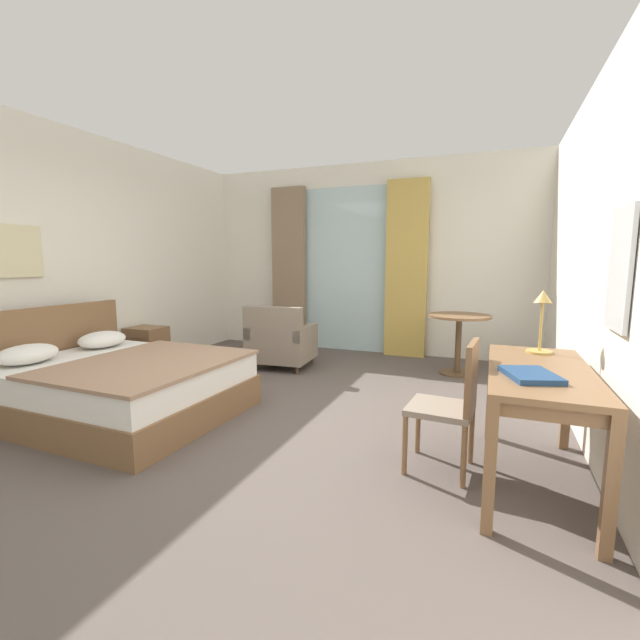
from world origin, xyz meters
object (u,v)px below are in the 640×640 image
object	(u,v)px
bed	(118,384)
desk_lamp	(542,312)
round_cafe_table	(459,330)
framed_picture	(20,251)
nightstand	(147,349)
armchair_by_window	(280,342)
desk_chair	(453,400)
writing_desk	(539,383)
closed_book	(530,375)

from	to	relation	value
bed	desk_lamp	world-z (taller)	desk_lamp
round_cafe_table	desk_lamp	bearing A→B (deg)	-71.89
framed_picture	round_cafe_table	bearing A→B (deg)	33.58
nightstand	armchair_by_window	bearing A→B (deg)	26.21
bed	desk_chair	bearing A→B (deg)	0.35
nightstand	framed_picture	xyz separation A→B (m)	(-0.23, -1.33, 1.21)
writing_desk	framed_picture	xyz separation A→B (m)	(-4.58, -0.06, 0.83)
desk_chair	framed_picture	bearing A→B (deg)	-179.73
closed_book	framed_picture	distance (m)	4.57
bed	armchair_by_window	world-z (taller)	bed
round_cafe_table	closed_book	bearing A→B (deg)	-78.40
armchair_by_window	bed	bearing A→B (deg)	-106.09
armchair_by_window	round_cafe_table	world-z (taller)	armchair_by_window
desk_lamp	writing_desk	bearing A→B (deg)	-94.29
bed	armchair_by_window	bearing A→B (deg)	73.91
writing_desk	desk_chair	world-z (taller)	desk_chair
armchair_by_window	framed_picture	xyz separation A→B (m)	(-1.76, -2.08, 1.15)
armchair_by_window	framed_picture	distance (m)	2.95
desk_chair	nightstand	bearing A→B (deg)	161.23
nightstand	desk_chair	distance (m)	4.07
nightstand	round_cafe_table	xyz separation A→B (m)	(3.70, 1.28, 0.27)
bed	desk_lamp	distance (m)	3.58
desk_chair	round_cafe_table	distance (m)	2.59
armchair_by_window	writing_desk	bearing A→B (deg)	-35.59
bed	desk_chair	xyz separation A→B (m)	(2.92, 0.02, 0.21)
framed_picture	writing_desk	bearing A→B (deg)	0.69
armchair_by_window	nightstand	bearing A→B (deg)	-153.79
bed	round_cafe_table	size ratio (longest dim) A/B	2.71
framed_picture	bed	bearing A→B (deg)	0.06
desk_chair	closed_book	bearing A→B (deg)	-28.24
desk_chair	closed_book	world-z (taller)	desk_chair
armchair_by_window	round_cafe_table	bearing A→B (deg)	13.76
writing_desk	framed_picture	size ratio (longest dim) A/B	2.68
bed	nightstand	xyz separation A→B (m)	(-0.92, 1.33, -0.00)
writing_desk	armchair_by_window	bearing A→B (deg)	144.41
armchair_by_window	framed_picture	world-z (taller)	framed_picture
closed_book	round_cafe_table	distance (m)	2.88
desk_lamp	closed_book	size ratio (longest dim) A/B	1.38
nightstand	writing_desk	xyz separation A→B (m)	(4.35, -1.27, 0.38)
desk_chair	armchair_by_window	bearing A→B (deg)	138.50
bed	closed_book	xyz separation A→B (m)	(3.35, -0.21, 0.48)
round_cafe_table	framed_picture	world-z (taller)	framed_picture
desk_chair	framed_picture	world-z (taller)	framed_picture
bed	writing_desk	world-z (taller)	bed
desk_lamp	round_cafe_table	xyz separation A→B (m)	(-0.69, 2.09, -0.49)
writing_desk	desk_lamp	world-z (taller)	desk_lamp
writing_desk	framed_picture	bearing A→B (deg)	-179.31
bed	round_cafe_table	distance (m)	3.81
writing_desk	framed_picture	distance (m)	4.65
writing_desk	framed_picture	world-z (taller)	framed_picture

